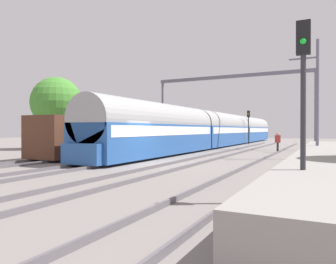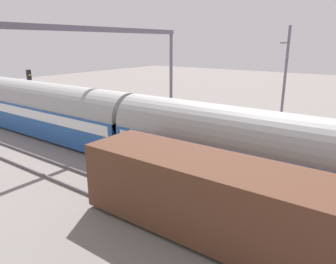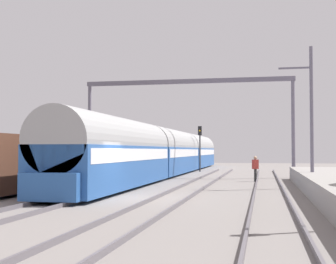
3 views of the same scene
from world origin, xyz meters
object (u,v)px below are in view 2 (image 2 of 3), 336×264
Objects in this scene: catenary_gantry at (102,56)px; railway_signal_far at (30,88)px; passenger_train at (51,110)px; person_crossing at (201,119)px; freight_car at (248,209)px.

railway_signal_far is at bearing 91.08° from catenary_gantry.
passenger_train is at bearing -108.72° from railway_signal_far.
catenary_gantry reaches higher than person_crossing.
catenary_gantry is at bearing -81.25° from person_crossing.
person_crossing is (7.55, -8.58, -0.94)m from passenger_train.
person_crossing is 0.10× the size of catenary_gantry.
freight_car is 15.59m from catenary_gantry.
person_crossing is (11.74, 8.64, -0.44)m from freight_car.
passenger_train reaches higher than freight_car.
passenger_train is 10.88× the size of railway_signal_far.
railway_signal_far is (1.92, 5.66, 0.95)m from passenger_train.
passenger_train is at bearing 119.72° from catenary_gantry.
railway_signal_far is at bearing 71.28° from passenger_train.
railway_signal_far is (6.10, 22.88, 1.45)m from freight_car.
freight_car reaches higher than person_crossing.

